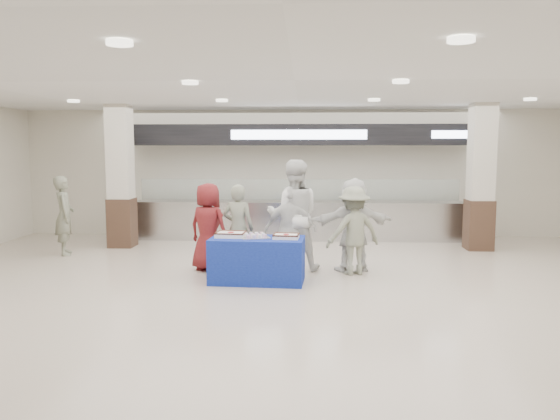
{
  "coord_description": "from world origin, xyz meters",
  "views": [
    {
      "loc": [
        0.16,
        -7.92,
        2.24
      ],
      "look_at": [
        -0.28,
        1.6,
        1.15
      ],
      "focal_mm": 35.0,
      "sensor_mm": 36.0,
      "label": 1
    }
  ],
  "objects_px": {
    "chef_short": "(290,230)",
    "soldier_a": "(238,228)",
    "civilian_white": "(353,225)",
    "sheet_cake_right": "(286,236)",
    "chef_tall": "(294,215)",
    "civilian_maroon": "(208,227)",
    "soldier_b": "(354,231)",
    "display_table": "(257,260)",
    "cupcake_tray": "(255,236)",
    "soldier_bg": "(64,216)",
    "sheet_cake_left": "(231,234)"
  },
  "relations": [
    {
      "from": "cupcake_tray",
      "to": "soldier_b",
      "type": "bearing_deg",
      "value": 21.19
    },
    {
      "from": "soldier_a",
      "to": "chef_short",
      "type": "height_order",
      "value": "soldier_a"
    },
    {
      "from": "cupcake_tray",
      "to": "civilian_maroon",
      "type": "relative_size",
      "value": 0.33
    },
    {
      "from": "cupcake_tray",
      "to": "soldier_b",
      "type": "height_order",
      "value": "soldier_b"
    },
    {
      "from": "sheet_cake_left",
      "to": "soldier_bg",
      "type": "relative_size",
      "value": 0.31
    },
    {
      "from": "chef_short",
      "to": "soldier_b",
      "type": "xyz_separation_m",
      "value": [
        1.12,
        -0.12,
        0.01
      ]
    },
    {
      "from": "sheet_cake_left",
      "to": "sheet_cake_right",
      "type": "distance_m",
      "value": 0.94
    },
    {
      "from": "chef_tall",
      "to": "chef_short",
      "type": "bearing_deg",
      "value": 73.21
    },
    {
      "from": "civilian_white",
      "to": "chef_tall",
      "type": "bearing_deg",
      "value": -16.08
    },
    {
      "from": "sheet_cake_left",
      "to": "cupcake_tray",
      "type": "bearing_deg",
      "value": -11.27
    },
    {
      "from": "chef_tall",
      "to": "sheet_cake_right",
      "type": "bearing_deg",
      "value": 81.74
    },
    {
      "from": "sheet_cake_left",
      "to": "chef_short",
      "type": "height_order",
      "value": "chef_short"
    },
    {
      "from": "display_table",
      "to": "soldier_a",
      "type": "distance_m",
      "value": 0.96
    },
    {
      "from": "display_table",
      "to": "civilian_white",
      "type": "relative_size",
      "value": 0.91
    },
    {
      "from": "sheet_cake_left",
      "to": "soldier_b",
      "type": "distance_m",
      "value": 2.18
    },
    {
      "from": "display_table",
      "to": "soldier_bg",
      "type": "distance_m",
      "value": 4.79
    },
    {
      "from": "soldier_a",
      "to": "soldier_bg",
      "type": "xyz_separation_m",
      "value": [
        -3.84,
        1.42,
        0.03
      ]
    },
    {
      "from": "civilian_white",
      "to": "sheet_cake_right",
      "type": "bearing_deg",
      "value": 25.89
    },
    {
      "from": "chef_short",
      "to": "soldier_a",
      "type": "bearing_deg",
      "value": -0.52
    },
    {
      "from": "soldier_a",
      "to": "chef_tall",
      "type": "height_order",
      "value": "chef_tall"
    },
    {
      "from": "display_table",
      "to": "sheet_cake_right",
      "type": "xyz_separation_m",
      "value": [
        0.48,
        -0.05,
        0.42
      ]
    },
    {
      "from": "soldier_a",
      "to": "sheet_cake_left",
      "type": "bearing_deg",
      "value": 98.85
    },
    {
      "from": "civilian_white",
      "to": "cupcake_tray",
      "type": "bearing_deg",
      "value": 15.47
    },
    {
      "from": "soldier_b",
      "to": "civilian_white",
      "type": "xyz_separation_m",
      "value": [
        0.02,
        0.28,
        0.07
      ]
    },
    {
      "from": "soldier_a",
      "to": "soldier_b",
      "type": "xyz_separation_m",
      "value": [
        2.06,
        -0.12,
        -0.01
      ]
    },
    {
      "from": "display_table",
      "to": "sheet_cake_right",
      "type": "bearing_deg",
      "value": -1.52
    },
    {
      "from": "sheet_cake_right",
      "to": "chef_tall",
      "type": "height_order",
      "value": "chef_tall"
    },
    {
      "from": "display_table",
      "to": "chef_tall",
      "type": "relative_size",
      "value": 0.76
    },
    {
      "from": "civilian_maroon",
      "to": "soldier_b",
      "type": "xyz_separation_m",
      "value": [
        2.62,
        -0.19,
        -0.02
      ]
    },
    {
      "from": "soldier_b",
      "to": "soldier_bg",
      "type": "distance_m",
      "value": 6.1
    },
    {
      "from": "display_table",
      "to": "chef_tall",
      "type": "height_order",
      "value": "chef_tall"
    },
    {
      "from": "display_table",
      "to": "civilian_white",
      "type": "bearing_deg",
      "value": 32.83
    },
    {
      "from": "sheet_cake_left",
      "to": "soldier_b",
      "type": "height_order",
      "value": "soldier_b"
    },
    {
      "from": "sheet_cake_right",
      "to": "chef_tall",
      "type": "distance_m",
      "value": 1.05
    },
    {
      "from": "display_table",
      "to": "cupcake_tray",
      "type": "relative_size",
      "value": 2.9
    },
    {
      "from": "sheet_cake_left",
      "to": "soldier_bg",
      "type": "xyz_separation_m",
      "value": [
        -3.8,
        2.1,
        0.03
      ]
    },
    {
      "from": "sheet_cake_left",
      "to": "soldier_a",
      "type": "distance_m",
      "value": 0.69
    },
    {
      "from": "display_table",
      "to": "soldier_b",
      "type": "distance_m",
      "value": 1.82
    },
    {
      "from": "sheet_cake_right",
      "to": "civilian_white",
      "type": "xyz_separation_m",
      "value": [
        1.19,
        0.97,
        0.06
      ]
    },
    {
      "from": "chef_tall",
      "to": "civilian_maroon",
      "type": "bearing_deg",
      "value": 2.69
    },
    {
      "from": "cupcake_tray",
      "to": "civilian_white",
      "type": "distance_m",
      "value": 1.94
    },
    {
      "from": "soldier_a",
      "to": "soldier_bg",
      "type": "bearing_deg",
      "value": -8.0
    },
    {
      "from": "soldier_a",
      "to": "civilian_white",
      "type": "relative_size",
      "value": 0.93
    },
    {
      "from": "display_table",
      "to": "civilian_maroon",
      "type": "distance_m",
      "value": 1.35
    },
    {
      "from": "soldier_a",
      "to": "display_table",
      "type": "bearing_deg",
      "value": 130.7
    },
    {
      "from": "chef_short",
      "to": "soldier_b",
      "type": "height_order",
      "value": "soldier_b"
    },
    {
      "from": "sheet_cake_right",
      "to": "chef_tall",
      "type": "xyz_separation_m",
      "value": [
        0.1,
        1.02,
        0.22
      ]
    },
    {
      "from": "display_table",
      "to": "sheet_cake_left",
      "type": "height_order",
      "value": "sheet_cake_left"
    },
    {
      "from": "display_table",
      "to": "soldier_bg",
      "type": "height_order",
      "value": "soldier_bg"
    },
    {
      "from": "display_table",
      "to": "civilian_white",
      "type": "distance_m",
      "value": 1.97
    }
  ]
}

